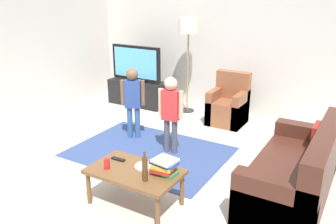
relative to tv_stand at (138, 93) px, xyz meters
name	(u,v)px	position (x,y,z in m)	size (l,w,h in m)	color
ground	(145,172)	(1.73, -2.30, -0.24)	(7.80, 7.80, 0.00)	beige
wall_back	(233,40)	(1.73, 0.70, 1.11)	(6.00, 0.12, 2.70)	silver
area_rug	(149,152)	(1.45, -1.77, -0.24)	(2.20, 1.60, 0.01)	#33477A
tv_stand	(138,93)	(0.00, 0.00, 0.00)	(1.20, 0.44, 0.50)	black
tv	(136,64)	(0.00, -0.02, 0.60)	(1.10, 0.28, 0.71)	black
couch	(299,174)	(3.57, -1.88, 0.05)	(0.80, 1.80, 0.86)	#472319
armchair	(229,107)	(1.99, -0.04, 0.05)	(0.60, 0.60, 0.90)	brown
floor_lamp	(188,31)	(1.07, 0.15, 1.30)	(0.36, 0.36, 1.78)	#262626
child_near_tv	(133,97)	(0.94, -1.44, 0.43)	(0.34, 0.23, 1.13)	#33598C
child_center	(171,108)	(1.73, -1.61, 0.43)	(0.38, 0.18, 1.13)	#4C4C59
coffee_table	(135,174)	(2.06, -2.95, 0.13)	(1.00, 0.60, 0.42)	brown
book_stack	(164,166)	(2.37, -2.86, 0.26)	(0.29, 0.24, 0.17)	#388C4C
bottle	(145,169)	(2.28, -3.07, 0.31)	(0.06, 0.06, 0.32)	#4C3319
tv_remote	(118,159)	(1.76, -2.85, 0.19)	(0.17, 0.05, 0.02)	black
soda_can	(107,163)	(1.78, -3.07, 0.24)	(0.07, 0.07, 0.12)	red
plate	(145,166)	(2.11, -2.83, 0.18)	(0.22, 0.22, 0.02)	white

